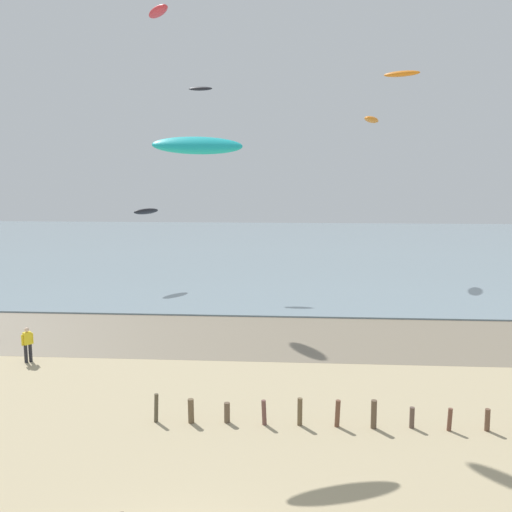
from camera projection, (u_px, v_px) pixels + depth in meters
name	position (u px, v px, depth m)	size (l,w,h in m)	color
wet_sand_strip	(247.00, 336.00, 30.89)	(120.00, 8.50, 0.01)	#7A6D59
sea	(273.00, 246.00, 69.64)	(160.00, 70.00, 0.10)	gray
groyne_mid	(334.00, 414.00, 19.70)	(13.25, 0.35, 1.06)	brown
person_by_waterline	(28.00, 344.00, 26.47)	(0.42, 0.44, 1.71)	#232328
kite_aloft_0	(198.00, 145.00, 20.87)	(3.46, 1.11, 0.55)	#19B2B7
kite_aloft_2	(158.00, 11.00, 38.96)	(3.24, 1.04, 0.52)	red
kite_aloft_3	(371.00, 120.00, 49.67)	(3.36, 1.08, 0.54)	orange
kite_aloft_5	(201.00, 89.00, 45.50)	(1.98, 0.63, 0.32)	black
kite_aloft_6	(402.00, 74.00, 33.35)	(2.18, 0.70, 0.35)	orange
kite_aloft_7	(146.00, 211.00, 44.06)	(2.52, 0.81, 0.40)	black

